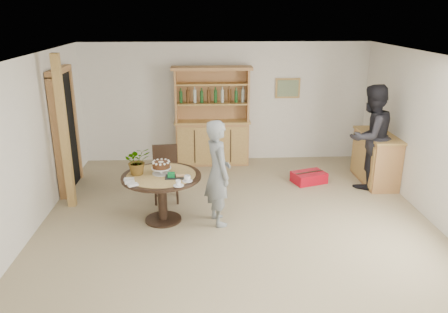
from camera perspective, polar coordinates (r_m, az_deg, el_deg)
ground at (r=6.42m, az=1.99°, el=-10.40°), size 7.00×7.00×0.00m
room_shell at (r=5.79m, az=2.20°, el=4.88°), size 6.04×7.04×2.52m
doorway at (r=8.22m, az=-20.06°, el=3.34°), size 0.13×1.10×2.18m
pine_post at (r=7.38m, az=-20.16°, el=2.83°), size 0.12×0.12×2.50m
hutch at (r=9.16m, az=-1.54°, el=3.27°), size 1.62×0.54×2.04m
sideboard at (r=8.67m, az=19.22°, el=-0.19°), size 0.54×1.26×0.94m
dining_table at (r=6.69m, az=-8.14°, el=-3.61°), size 1.20×1.20×0.76m
dining_chair at (r=7.48m, az=-7.63°, el=-1.70°), size 0.45×0.45×0.95m
birthday_cake at (r=6.64m, az=-8.21°, el=-1.22°), size 0.30×0.30×0.20m
flower_vase at (r=6.65m, az=-11.25°, el=-0.55°), size 0.47×0.44×0.42m
gift_tray at (r=6.49m, az=-6.41°, el=-2.52°), size 0.30×0.20×0.08m
coffee_cup_a at (r=6.33m, az=-4.82°, el=-2.90°), size 0.15×0.15×0.09m
coffee_cup_b at (r=6.18m, az=-5.98°, el=-3.53°), size 0.15×0.15×0.08m
napkins at (r=6.39m, az=-12.11°, el=-3.28°), size 0.24×0.33×0.03m
teen_boy at (r=6.49m, az=-0.80°, el=-2.15°), size 0.53×0.67×1.62m
adult_person at (r=8.26m, az=18.55°, el=2.43°), size 1.15×1.06×1.89m
red_suitcase at (r=8.43m, az=11.03°, el=-2.68°), size 0.70×0.57×0.21m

